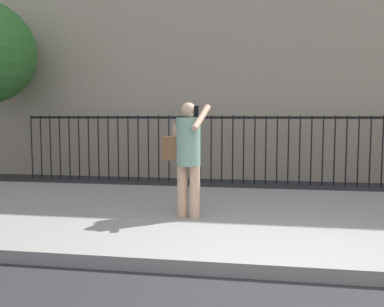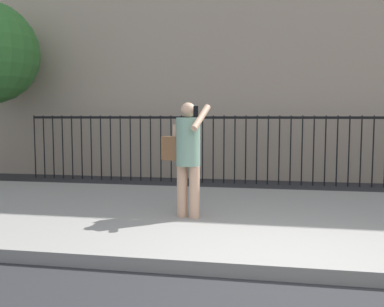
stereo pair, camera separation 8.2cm
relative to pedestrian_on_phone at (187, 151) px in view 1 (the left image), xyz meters
The scene contains 5 objects.
ground_plane 2.46m from the pedestrian_on_phone, 55.36° to the right, with size 60.00×60.00×0.00m, color #28282B.
sidewalk 1.66m from the pedestrian_on_phone, 16.99° to the left, with size 28.00×4.40×0.15m, color gray.
building_facade 7.77m from the pedestrian_on_phone, 79.37° to the left, with size 28.00×4.00×9.71m, color tan.
iron_fence 4.27m from the pedestrian_on_phone, 72.92° to the left, with size 12.03×0.04×1.60m.
pedestrian_on_phone is the anchor object (origin of this frame).
Camera 1 is at (-0.19, -4.10, 1.61)m, focal length 39.92 mm.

